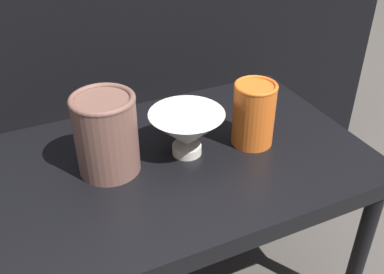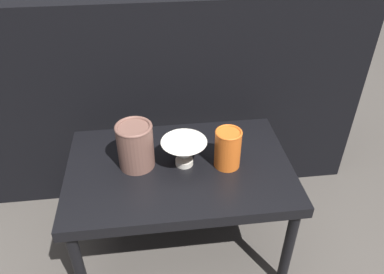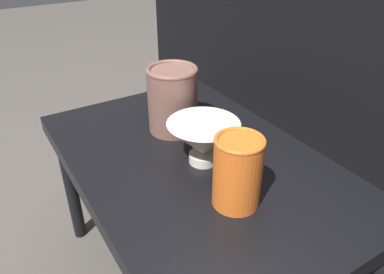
% 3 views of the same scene
% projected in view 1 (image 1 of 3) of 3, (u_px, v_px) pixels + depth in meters
% --- Properties ---
extents(table, '(0.76, 0.50, 0.41)m').
position_uv_depth(table, '(181.00, 173.00, 0.95)').
color(table, black).
rests_on(table, ground_plane).
extents(couch_backdrop, '(1.62, 0.50, 0.87)m').
position_uv_depth(couch_backdrop, '(103.00, 50.00, 1.35)').
color(couch_backdrop, black).
rests_on(couch_backdrop, ground_plane).
extents(bowl, '(0.15, 0.15, 0.09)m').
position_uv_depth(bowl, '(187.00, 130.00, 0.90)').
color(bowl, silver).
rests_on(bowl, table).
extents(vase_textured_left, '(0.12, 0.12, 0.16)m').
position_uv_depth(vase_textured_left, '(106.00, 133.00, 0.84)').
color(vase_textured_left, brown).
rests_on(vase_textured_left, table).
extents(vase_colorful_right, '(0.09, 0.09, 0.14)m').
position_uv_depth(vase_colorful_right, '(254.00, 113.00, 0.93)').
color(vase_colorful_right, orange).
rests_on(vase_colorful_right, table).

